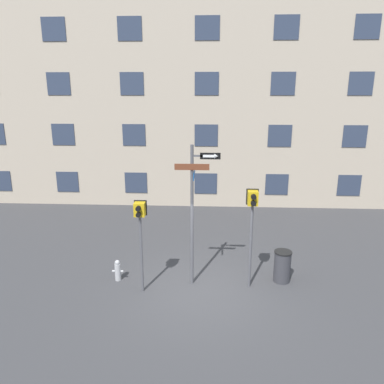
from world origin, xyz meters
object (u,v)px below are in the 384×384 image
(street_sign_pole, at_px, (194,204))
(fire_hydrant, at_px, (118,270))
(pedestrian_signal_left, at_px, (140,223))
(pedestrian_signal_right, at_px, (252,213))
(trash_bin, at_px, (282,266))

(street_sign_pole, height_order, fire_hydrant, street_sign_pole)
(pedestrian_signal_left, xyz_separation_m, pedestrian_signal_right, (3.09, 0.42, 0.19))
(pedestrian_signal_left, height_order, fire_hydrant, pedestrian_signal_left)
(street_sign_pole, height_order, pedestrian_signal_left, street_sign_pole)
(street_sign_pole, height_order, pedestrian_signal_right, street_sign_pole)
(fire_hydrant, distance_m, trash_bin, 4.98)
(pedestrian_signal_left, height_order, trash_bin, pedestrian_signal_left)
(street_sign_pole, distance_m, trash_bin, 3.33)
(street_sign_pole, bearing_deg, pedestrian_signal_right, -3.53)
(pedestrian_signal_left, distance_m, pedestrian_signal_right, 3.13)
(pedestrian_signal_right, xyz_separation_m, trash_bin, (1.02, 0.37, -1.80))
(pedestrian_signal_right, bearing_deg, pedestrian_signal_left, -172.25)
(street_sign_pole, height_order, trash_bin, street_sign_pole)
(pedestrian_signal_right, bearing_deg, street_sign_pole, 176.47)
(fire_hydrant, bearing_deg, pedestrian_signal_left, -34.55)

